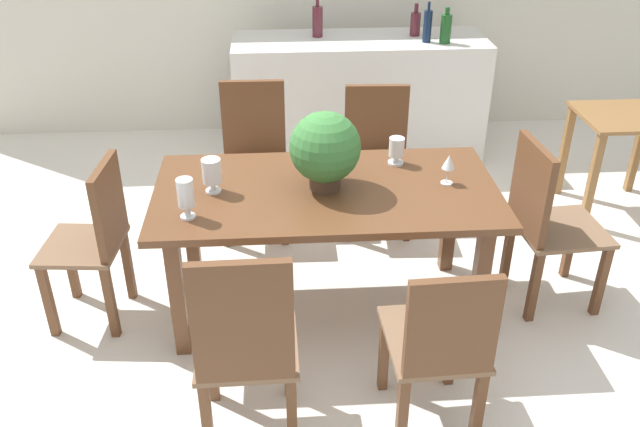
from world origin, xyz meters
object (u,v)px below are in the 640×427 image
Objects in this scene: side_table at (622,138)px; wine_bottle_tall at (446,28)px; wine_bottle_dark at (317,21)px; wine_bottle_green at (428,26)px; chair_far_left at (254,150)px; kitchen_counter at (358,99)px; dining_table at (326,204)px; flower_centerpiece at (325,149)px; crystal_vase_left at (396,149)px; crystal_vase_right at (212,172)px; chair_near_right at (440,344)px; chair_head_end at (96,236)px; wine_glass at (449,163)px; wine_bottle_amber at (415,23)px; chair_near_left at (245,345)px; chair_foot_end at (545,217)px; chair_far_right at (377,150)px; crystal_vase_center_near at (186,195)px.

wine_bottle_tall is at bearing 141.87° from side_table.
wine_bottle_green is (0.81, -0.20, 0.00)m from wine_bottle_dark.
chair_far_left is 1.32m from kitchen_counter.
wine_bottle_tall is (1.03, 1.86, 0.42)m from dining_table.
wine_bottle_dark is (0.09, 2.09, 0.11)m from flower_centerpiece.
crystal_vase_left is (0.42, 0.26, -0.13)m from flower_centerpiece.
crystal_vase_right reaches higher than side_table.
chair_near_right is 1.00× the size of chair_head_end.
chair_near_right is 0.95× the size of chair_far_left.
flower_centerpiece is 2.10m from wine_bottle_green.
flower_centerpiece is 1.56× the size of wine_bottle_tall.
side_table is at bearing 25.63° from dining_table.
wine_glass is at bearing -101.91° from wine_bottle_tall.
wine_bottle_amber is 0.19m from wine_bottle_green.
flower_centerpiece reaches higher than dining_table.
wine_bottle_dark is at bearing 166.20° from wine_bottle_green.
chair_near_right is 3.27× the size of wine_bottle_dark.
crystal_vase_left is 1.87m from wine_bottle_amber.
wine_bottle_green is at bearing -115.21° from chair_near_left.
chair_foot_end is at bearing -0.36° from crystal_vase_right.
chair_near_right is 2.61m from side_table.
wine_bottle_dark is at bearing 104.89° from wine_glass.
chair_near_left is 3.19m from wine_bottle_green.
crystal_vase_left is at bearing -92.53° from chair_near_right.
chair_foot_end is 1.05× the size of chair_far_right.
chair_far_left is 1.77m from wine_bottle_tall.
chair_near_left is 1.05× the size of chair_far_left.
dining_table is 11.01× the size of wine_glass.
chair_near_right is 1.93m from chair_far_right.
wine_glass is at bearing -83.36° from kitchen_counter.
wine_bottle_dark reaches higher than crystal_vase_right.
crystal_vase_left is at bearing -79.98° from wine_bottle_dark.
chair_near_left is 1.04m from crystal_vase_right.
wine_glass reaches higher than dining_table.
crystal_vase_center_near reaches higher than chair_far_right.
crystal_vase_center_near reaches higher than wine_glass.
chair_far_right is (0.81, 1.93, -0.04)m from chair_near_left.
chair_head_end reaches higher than side_table.
chair_far_right reaches higher than side_table.
chair_head_end is 3.87× the size of wine_bottle_amber.
chair_head_end is 1.32× the size of side_table.
flower_centerpiece is at bearing -66.69° from chair_far_left.
crystal_vase_left is 1.22m from crystal_vase_center_near.
chair_far_right is at bearing -178.34° from side_table.
chair_foot_end is at bearing -48.19° from chair_far_right.
crystal_vase_center_near is 2.73m from wine_bottle_tall.
crystal_vase_left is at bearing -39.73° from chair_far_left.
crystal_vase_center_near is (-1.10, -0.53, 0.03)m from crystal_vase_left.
flower_centerpiece is at bearing -101.70° from kitchen_counter.
chair_near_right is at bearing 136.08° from chair_foot_end.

